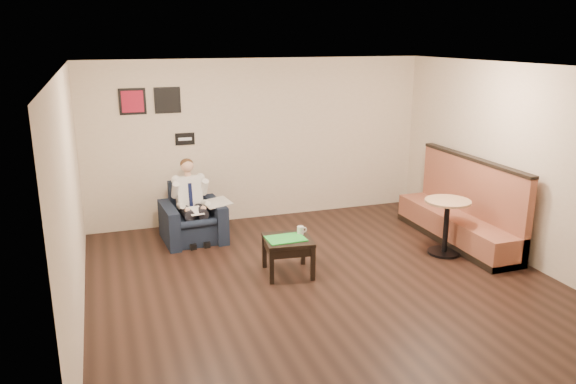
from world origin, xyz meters
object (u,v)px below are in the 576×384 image
object	(u,v)px
banquette	(458,201)
side_table	(288,256)
green_folder	(286,239)
cafe_table	(446,227)
smartphone	(289,233)
seated_man	(194,205)
coffee_mug	(300,230)
armchair	(193,213)

from	to	relation	value
banquette	side_table	bearing A→B (deg)	-173.25
green_folder	cafe_table	size ratio (longest dim) A/B	0.62
smartphone	seated_man	bearing A→B (deg)	143.45
coffee_mug	cafe_table	world-z (taller)	cafe_table
armchair	green_folder	distance (m)	2.00
side_table	banquette	world-z (taller)	banquette
coffee_mug	green_folder	bearing A→B (deg)	-152.99
armchair	coffee_mug	world-z (taller)	armchair
seated_man	coffee_mug	size ratio (longest dim) A/B	11.35
green_folder	banquette	bearing A→B (deg)	7.02
side_table	green_folder	bearing A→B (deg)	-152.99
green_folder	coffee_mug	xyz separation A→B (m)	(0.26, 0.13, 0.05)
banquette	seated_man	bearing A→B (deg)	162.15
armchair	cafe_table	world-z (taller)	armchair
coffee_mug	armchair	bearing A→B (deg)	127.13
coffee_mug	cafe_table	bearing A→B (deg)	-4.18
seated_man	smartphone	xyz separation A→B (m)	(1.08, -1.44, -0.10)
banquette	armchair	bearing A→B (deg)	160.66
armchair	banquette	size ratio (longest dim) A/B	0.36
armchair	side_table	distance (m)	2.01
side_table	cafe_table	world-z (taller)	cafe_table
green_folder	banquette	size ratio (longest dim) A/B	0.20
cafe_table	smartphone	bearing A→B (deg)	174.58
green_folder	banquette	distance (m)	3.00
seated_man	side_table	world-z (taller)	seated_man
green_folder	coffee_mug	world-z (taller)	coffee_mug
armchair	banquette	bearing A→B (deg)	-23.25
armchair	green_folder	bearing A→B (deg)	-64.93
side_table	coffee_mug	size ratio (longest dim) A/B	5.79
side_table	coffee_mug	world-z (taller)	coffee_mug
green_folder	smartphone	world-z (taller)	green_folder
coffee_mug	banquette	world-z (taller)	banquette
cafe_table	coffee_mug	bearing A→B (deg)	175.82
armchair	seated_man	distance (m)	0.20
green_folder	smartphone	size ratio (longest dim) A/B	3.21
armchair	coffee_mug	distance (m)	2.04
smartphone	banquette	xyz separation A→B (m)	(2.86, 0.17, 0.14)
green_folder	armchair	bearing A→B (deg)	118.99
green_folder	coffee_mug	bearing A→B (deg)	27.01
green_folder	cafe_table	world-z (taller)	cafe_table
seated_man	banquette	xyz separation A→B (m)	(3.94, -1.27, 0.04)
banquette	coffee_mug	bearing A→B (deg)	-175.05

